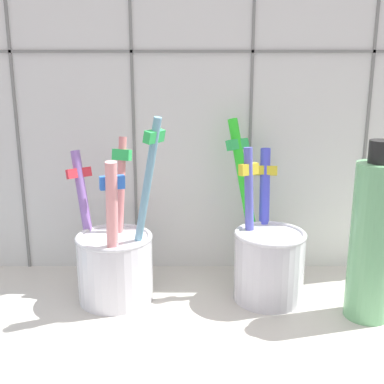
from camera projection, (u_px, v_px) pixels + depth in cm
name	position (u px, v px, depth cm)	size (l,w,h in cm)	color
counter_slab	(192.00, 321.00, 46.78)	(64.00, 22.00, 2.00)	#BCB7AD
tile_wall_back	(192.00, 89.00, 52.87)	(64.00, 2.20, 45.00)	silver
toothbrush_cup_left	(115.00, 260.00, 48.20)	(10.50, 8.68, 18.70)	silver
toothbrush_cup_right	(267.00, 257.00, 48.62)	(7.81, 10.55, 17.71)	silver
soap_bottle	(373.00, 239.00, 43.96)	(4.13, 4.13, 16.78)	#71BB7D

